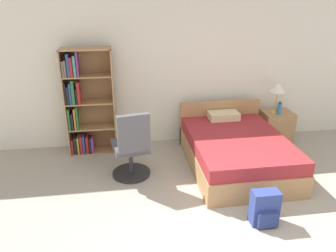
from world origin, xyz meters
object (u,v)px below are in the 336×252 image
object	(u,v)px
office_chair	(132,149)
backpack_blue	(265,209)
bed	(235,150)
nightstand	(276,126)
bookshelf	(84,105)
water_bottle	(279,109)
table_lamp	(278,88)

from	to	relation	value
office_chair	backpack_blue	distance (m)	1.95
bed	nightstand	xyz separation A→B (m)	(1.04, 0.79, 0.00)
office_chair	bookshelf	bearing A→B (deg)	126.34
bed	water_bottle	size ratio (longest dim) A/B	8.72
office_chair	nightstand	bearing A→B (deg)	19.31
bed	nightstand	bearing A→B (deg)	37.12
bed	water_bottle	world-z (taller)	bed
backpack_blue	bed	bearing A→B (deg)	85.33
bookshelf	table_lamp	bearing A→B (deg)	-1.12
water_bottle	backpack_blue	distance (m)	2.39
nightstand	water_bottle	bearing A→B (deg)	-111.59
office_chair	backpack_blue	world-z (taller)	office_chair
bookshelf	water_bottle	world-z (taller)	bookshelf
bookshelf	backpack_blue	bearing A→B (deg)	-45.39
bookshelf	table_lamp	xyz separation A→B (m)	(3.27, -0.06, 0.16)
bed	backpack_blue	world-z (taller)	bed
nightstand	table_lamp	world-z (taller)	table_lamp
table_lamp	nightstand	bearing A→B (deg)	14.67
bed	office_chair	size ratio (longest dim) A/B	1.85
bookshelf	water_bottle	distance (m)	3.31
backpack_blue	nightstand	bearing A→B (deg)	61.92
office_chair	backpack_blue	xyz separation A→B (m)	(1.47, -1.25, -0.26)
bookshelf	office_chair	world-z (taller)	bookshelf
nightstand	bed	bearing A→B (deg)	-142.88
nightstand	office_chair	bearing A→B (deg)	-160.69
table_lamp	bookshelf	bearing A→B (deg)	178.88
bed	nightstand	world-z (taller)	bed
office_chair	table_lamp	distance (m)	2.76
office_chair	bed	bearing A→B (deg)	4.73
nightstand	water_bottle	world-z (taller)	water_bottle
bookshelf	bed	world-z (taller)	bookshelf
nightstand	backpack_blue	bearing A→B (deg)	-118.08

